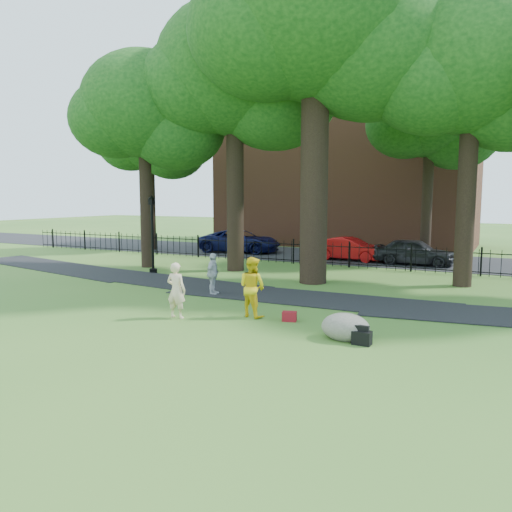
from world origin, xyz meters
The scene contains 17 objects.
ground centered at (0.00, 0.00, 0.00)m, with size 120.00×120.00×0.00m, color #346423.
footpath centered at (1.00, 3.90, 0.00)m, with size 36.00×2.60×0.03m, color black.
street centered at (0.00, 16.00, 0.00)m, with size 80.00×7.00×0.02m, color black.
iron_fence centered at (0.00, 12.00, 0.60)m, with size 44.00×0.04×1.20m.
brick_building centered at (-4.00, 24.00, 6.00)m, with size 18.00×8.00×12.00m, color brown.
big_tree centered at (0.13, 7.09, 10.14)m, with size 10.08×8.61×14.37m.
tree_row centered at (0.52, 8.40, 8.15)m, with size 26.82×7.96×12.42m.
woman centered at (-1.38, -0.41, 0.82)m, with size 0.60×0.39×1.63m, color beige.
man centered at (0.50, 0.74, 0.88)m, with size 0.86×0.67×1.77m, color yellow.
pedestrian centered at (-2.29, 3.00, 0.75)m, with size 0.88×0.37×1.50m, color silver.
boulder centered at (3.64, -0.25, 0.35)m, with size 1.21×0.92×0.71m, color #646153.
lamppost centered at (-7.50, 6.09, 1.75)m, with size 0.35×0.35×3.57m.
backpack centered at (4.13, -0.53, 0.17)m, with size 0.44×0.28×0.33m, color black.
red_bag centered at (1.69, 0.74, 0.14)m, with size 0.40×0.25×0.27m, color maroon.
red_sedan centered at (-0.75, 14.62, 0.64)m, with size 1.36×3.89×1.28m, color #B60E0E.
navy_van centered at (-8.07, 15.32, 0.71)m, with size 2.36×5.12×1.42m, color #0B0F3A.
grey_car centered at (2.71, 14.45, 0.68)m, with size 1.62×4.02×1.37m, color black.
Camera 1 is at (7.21, -11.95, 3.52)m, focal length 35.00 mm.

